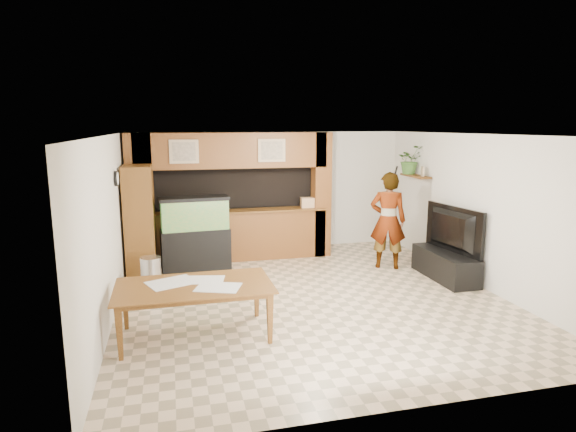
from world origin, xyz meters
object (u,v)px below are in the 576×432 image
object	(u,v)px
pantry_cabinet	(140,221)
dining_table	(195,312)
television	(447,230)
person	(388,220)
aquarium	(195,235)

from	to	relation	value
pantry_cabinet	dining_table	bearing A→B (deg)	-74.47
pantry_cabinet	television	size ratio (longest dim) A/B	1.42
person	dining_table	xyz separation A→B (m)	(-3.79, -2.32, -0.59)
pantry_cabinet	person	world-z (taller)	pantry_cabinet
pantry_cabinet	person	size ratio (longest dim) A/B	1.08
pantry_cabinet	aquarium	bearing A→B (deg)	5.76
television	person	size ratio (longest dim) A/B	0.76
aquarium	television	size ratio (longest dim) A/B	0.99
pantry_cabinet	television	world-z (taller)	pantry_cabinet
pantry_cabinet	dining_table	size ratio (longest dim) A/B	1.01
dining_table	aquarium	bearing A→B (deg)	86.14
television	dining_table	world-z (taller)	television
aquarium	person	size ratio (longest dim) A/B	0.76
television	dining_table	size ratio (longest dim) A/B	0.71
television	person	distance (m)	1.15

